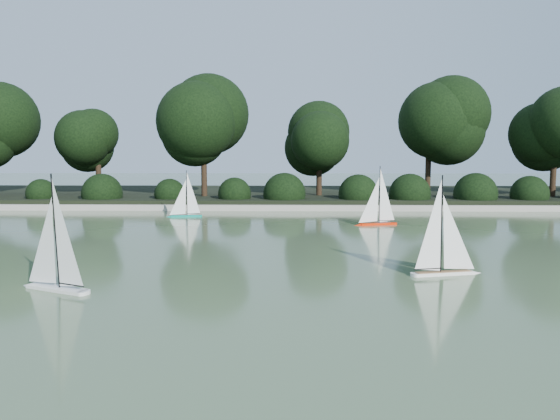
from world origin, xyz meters
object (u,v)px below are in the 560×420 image
(sailboat_white_a, at_px, (51,271))
(sailboat_white_b, at_px, (449,258))
(sailboat_orange, at_px, (374,215))
(sailboat_teal, at_px, (183,209))

(sailboat_white_a, relative_size, sailboat_white_b, 1.04)
(sailboat_orange, bearing_deg, sailboat_white_b, -87.34)
(sailboat_white_a, height_order, sailboat_teal, sailboat_white_a)
(sailboat_white_b, height_order, sailboat_orange, sailboat_white_b)
(sailboat_white_b, distance_m, sailboat_teal, 9.01)
(sailboat_white_a, xyz_separation_m, sailboat_white_b, (5.48, 1.01, -0.01))
(sailboat_white_a, xyz_separation_m, sailboat_teal, (0.09, 8.23, -0.04))
(sailboat_white_a, bearing_deg, sailboat_orange, 51.63)
(sailboat_orange, xyz_separation_m, sailboat_teal, (-5.13, 1.64, -0.03))
(sailboat_white_a, xyz_separation_m, sailboat_orange, (5.22, 6.59, -0.01))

